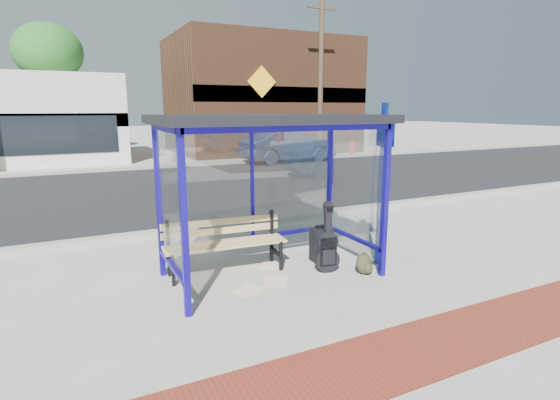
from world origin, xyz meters
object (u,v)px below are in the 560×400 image
bench (224,241)px  fire_hydrant (352,147)px  backpack (365,264)px  parked_car (288,146)px  suitcase (322,244)px  guitar_bag (327,248)px

bench → fire_hydrant: size_ratio=2.28×
backpack → parked_car: parked_car is taller
suitcase → fire_hydrant: 16.69m
bench → guitar_bag: (1.43, -0.71, -0.11)m
guitar_bag → fire_hydrant: (10.29, 13.77, 0.07)m
backpack → fire_hydrant: (9.82, 14.11, 0.30)m
suitcase → fire_hydrant: bearing=55.6°
suitcase → backpack: suitcase is taller
guitar_bag → fire_hydrant: 17.19m
bench → backpack: bearing=-24.7°
bench → suitcase: 1.65m
suitcase → bench: bearing=174.6°
guitar_bag → fire_hydrant: guitar_bag is taller
bench → parked_car: size_ratio=0.41×
bench → guitar_bag: bearing=-22.3°
guitar_bag → parked_car: (6.01, 12.92, 0.37)m
backpack → guitar_bag: bearing=139.6°
suitcase → parked_car: size_ratio=0.13×
suitcase → backpack: 0.87m
parked_car → fire_hydrant: size_ratio=5.50×
fire_hydrant → guitar_bag: bearing=-126.8°
bench → backpack: size_ratio=5.82×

